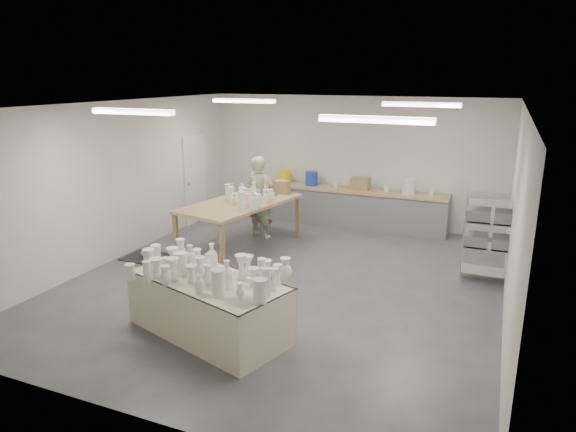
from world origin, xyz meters
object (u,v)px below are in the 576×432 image
at_px(drying_table, 209,302).
at_px(work_table, 246,202).
at_px(potter, 260,197).
at_px(red_stool, 266,222).

distance_m(drying_table, work_table, 3.72).
xyz_separation_m(potter, red_stool, (0.00, 0.27, -0.64)).
bearing_deg(potter, work_table, 110.49).
relative_size(drying_table, potter, 1.39).
relative_size(potter, red_stool, 4.51).
relative_size(drying_table, red_stool, 6.25).
distance_m(drying_table, red_stool, 4.68).
bearing_deg(red_stool, potter, -90.00).
height_order(potter, red_stool, potter).
height_order(drying_table, red_stool, drying_table).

